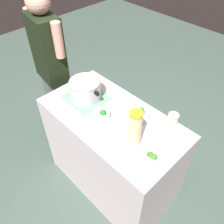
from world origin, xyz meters
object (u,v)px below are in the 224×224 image
(cooking_pot, at_px, (85,89))
(mason_jar, at_px, (172,121))
(lemonade_pitcher, at_px, (135,129))
(broccoli_bowl_front, at_px, (141,114))
(broccoli_bowl_center, at_px, (102,115))
(broccoli_bowl_back, at_px, (151,159))
(person_cook, at_px, (52,71))

(cooking_pot, bearing_deg, mason_jar, -161.68)
(lemonade_pitcher, distance_m, broccoli_bowl_front, 0.30)
(broccoli_bowl_center, height_order, broccoli_bowl_back, same)
(person_cook, bearing_deg, mason_jar, -170.97)
(broccoli_bowl_center, bearing_deg, broccoli_bowl_back, 174.02)
(broccoli_bowl_front, distance_m, broccoli_bowl_center, 0.30)
(broccoli_bowl_center, bearing_deg, lemonade_pitcher, 176.39)
(lemonade_pitcher, bearing_deg, person_cook, -5.50)
(cooking_pot, xyz_separation_m, broccoli_bowl_center, (-0.26, 0.06, -0.07))
(broccoli_bowl_center, xyz_separation_m, person_cook, (0.82, -0.09, -0.03))
(mason_jar, relative_size, person_cook, 0.08)
(lemonade_pitcher, distance_m, broccoli_bowl_back, 0.21)
(broccoli_bowl_center, relative_size, broccoli_bowl_back, 1.05)
(broccoli_bowl_front, bearing_deg, mason_jar, -162.54)
(broccoli_bowl_back, height_order, person_cook, person_cook)
(mason_jar, bearing_deg, broccoli_bowl_back, 103.96)
(broccoli_bowl_back, xyz_separation_m, person_cook, (1.34, -0.14, -0.04))
(lemonade_pitcher, height_order, broccoli_bowl_back, lemonade_pitcher)
(mason_jar, xyz_separation_m, broccoli_bowl_center, (0.44, 0.29, -0.04))
(lemonade_pitcher, height_order, broccoli_bowl_center, lemonade_pitcher)
(broccoli_bowl_back, bearing_deg, cooking_pot, -8.22)
(cooking_pot, distance_m, mason_jar, 0.73)
(mason_jar, relative_size, broccoli_bowl_front, 1.12)
(mason_jar, distance_m, broccoli_bowl_back, 0.36)
(cooking_pot, relative_size, broccoli_bowl_center, 2.47)
(broccoli_bowl_center, bearing_deg, person_cook, -6.30)
(lemonade_pitcher, bearing_deg, broccoli_bowl_front, -60.46)
(broccoli_bowl_back, bearing_deg, person_cook, -6.17)
(cooking_pot, xyz_separation_m, broccoli_bowl_back, (-0.78, 0.11, -0.06))
(cooking_pot, height_order, person_cook, person_cook)
(broccoli_bowl_front, relative_size, broccoli_bowl_back, 0.96)
(lemonade_pitcher, relative_size, broccoli_bowl_center, 2.29)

